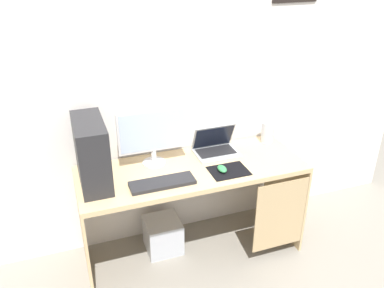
% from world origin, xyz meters
% --- Properties ---
extents(ground_plane, '(8.00, 8.00, 0.00)m').
position_xyz_m(ground_plane, '(0.00, 0.00, 0.00)').
color(ground_plane, gray).
extents(wall_back, '(4.00, 0.05, 2.60)m').
position_xyz_m(wall_back, '(0.00, 0.33, 1.30)').
color(wall_back, silver).
rests_on(wall_back, ground_plane).
extents(desk, '(1.57, 0.59, 0.73)m').
position_xyz_m(desk, '(0.02, -0.01, 0.59)').
color(desk, tan).
rests_on(desk, ground_plane).
extents(pc_tower, '(0.18, 0.44, 0.43)m').
position_xyz_m(pc_tower, '(-0.65, 0.03, 0.95)').
color(pc_tower, '#232326').
rests_on(pc_tower, desk).
extents(monitor, '(0.48, 0.16, 0.41)m').
position_xyz_m(monitor, '(-0.23, 0.13, 0.96)').
color(monitor, silver).
rests_on(monitor, desk).
extents(laptop, '(0.32, 0.23, 0.21)m').
position_xyz_m(laptop, '(0.24, 0.15, 0.78)').
color(laptop, '#9EA3A8').
rests_on(laptop, desk).
extents(speaker, '(0.10, 0.10, 0.16)m').
position_xyz_m(speaker, '(0.68, 0.18, 0.81)').
color(speaker, '#B7BCC6').
rests_on(speaker, desk).
extents(keyboard, '(0.42, 0.14, 0.02)m').
position_xyz_m(keyboard, '(-0.25, -0.14, 0.75)').
color(keyboard, '#232326').
rests_on(keyboard, desk).
extents(mousepad, '(0.26, 0.20, 0.00)m').
position_xyz_m(mousepad, '(0.22, -0.13, 0.74)').
color(mousepad, black).
rests_on(mousepad, desk).
extents(mouse_left, '(0.06, 0.10, 0.03)m').
position_xyz_m(mouse_left, '(0.17, -0.12, 0.76)').
color(mouse_left, '#338C4C').
rests_on(mouse_left, mousepad).
extents(subwoofer, '(0.26, 0.26, 0.26)m').
position_xyz_m(subwoofer, '(-0.20, 0.09, 0.13)').
color(subwoofer, '#B7BCC6').
rests_on(subwoofer, ground_plane).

